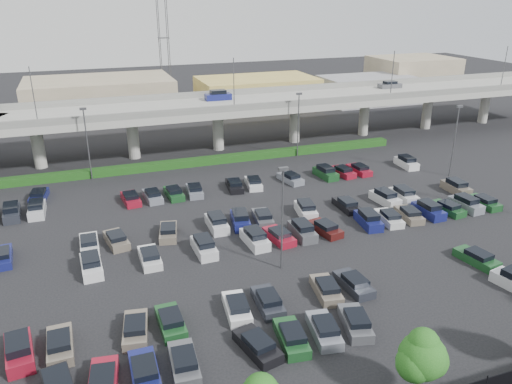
# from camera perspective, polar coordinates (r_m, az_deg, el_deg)

# --- Properties ---
(ground) EXTENTS (280.00, 280.00, 0.00)m
(ground) POSITION_cam_1_polar(r_m,az_deg,el_deg) (55.35, -0.27, -4.72)
(ground) COLOR black
(overpass) EXTENTS (150.00, 13.00, 15.80)m
(overpass) POSITION_cam_1_polar(r_m,az_deg,el_deg) (82.33, -7.99, 9.15)
(overpass) COLOR #97978F
(overpass) RESTS_ON ground
(hedge) EXTENTS (66.00, 1.60, 1.10)m
(hedge) POSITION_cam_1_polar(r_m,az_deg,el_deg) (77.44, -6.46, 3.48)
(hedge) COLOR #153910
(hedge) RESTS_ON ground
(tree_row) EXTENTS (65.07, 3.66, 5.94)m
(tree_row) POSITION_cam_1_polar(r_m,az_deg,el_deg) (33.94, 16.84, -18.00)
(tree_row) COLOR #332316
(tree_row) RESTS_ON ground
(parked_cars) EXTENTS (63.03, 41.66, 1.67)m
(parked_cars) POSITION_cam_1_polar(r_m,az_deg,el_deg) (51.97, -0.72, -5.82)
(parked_cars) COLOR slate
(parked_cars) RESTS_ON ground
(light_poles) EXTENTS (66.90, 48.38, 10.30)m
(light_poles) POSITION_cam_1_polar(r_m,az_deg,el_deg) (53.54, -5.16, 1.52)
(light_poles) COLOR #4A4A4F
(light_poles) RESTS_ON ground
(distant_buildings) EXTENTS (138.00, 24.00, 9.00)m
(distant_buildings) POSITION_cam_1_polar(r_m,az_deg,el_deg) (114.22, -4.84, 11.16)
(distant_buildings) COLOR gray
(distant_buildings) RESTS_ON ground
(comm_tower) EXTENTS (2.40, 2.40, 30.00)m
(comm_tower) POSITION_cam_1_polar(r_m,az_deg,el_deg) (122.76, -10.54, 17.22)
(comm_tower) COLOR #4A4A4F
(comm_tower) RESTS_ON ground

